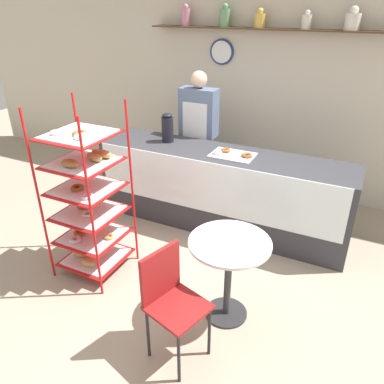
{
  "coord_description": "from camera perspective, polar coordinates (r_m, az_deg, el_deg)",
  "views": [
    {
      "loc": [
        1.41,
        -2.48,
        2.43
      ],
      "look_at": [
        0.0,
        0.42,
        0.79
      ],
      "focal_mm": 35.0,
      "sensor_mm": 36.0,
      "label": 1
    }
  ],
  "objects": [
    {
      "name": "ground_plane",
      "position": [
        3.74,
        -2.87,
        -13.48
      ],
      "size": [
        14.0,
        14.0,
        0.0
      ],
      "primitive_type": "plane",
      "color": "gray"
    },
    {
      "name": "back_wall",
      "position": [
        5.25,
        10.23,
        14.94
      ],
      "size": [
        10.0,
        0.3,
        2.7
      ],
      "color": "beige",
      "rests_on": "ground_plane"
    },
    {
      "name": "display_counter",
      "position": [
        4.39,
        4.41,
        0.34
      ],
      "size": [
        2.93,
        0.66,
        0.93
      ],
      "color": "#333338",
      "rests_on": "ground_plane"
    },
    {
      "name": "pastry_rack",
      "position": [
        3.63,
        -15.62,
        -1.4
      ],
      "size": [
        0.61,
        0.62,
        1.68
      ],
      "color": "#B71414",
      "rests_on": "ground_plane"
    },
    {
      "name": "person_worker",
      "position": [
        4.82,
        0.99,
        8.85
      ],
      "size": [
        0.46,
        0.23,
        1.7
      ],
      "color": "#282833",
      "rests_on": "ground_plane"
    },
    {
      "name": "cafe_table",
      "position": [
        3.07,
        5.64,
        -10.46
      ],
      "size": [
        0.66,
        0.66,
        0.76
      ],
      "color": "#262628",
      "rests_on": "ground_plane"
    },
    {
      "name": "cafe_chair",
      "position": [
        2.79,
        -3.41,
        -15.28
      ],
      "size": [
        0.47,
        0.47,
        0.89
      ],
      "rotation": [
        0.0,
        0.0,
        7.56
      ],
      "color": "black",
      "rests_on": "ground_plane"
    },
    {
      "name": "coffee_carafe",
      "position": [
        4.5,
        -3.75,
        9.74
      ],
      "size": [
        0.14,
        0.14,
        0.35
      ],
      "color": "black",
      "rests_on": "display_counter"
    },
    {
      "name": "donut_tray_counter",
      "position": [
        4.13,
        6.1,
        5.76
      ],
      "size": [
        0.47,
        0.33,
        0.05
      ],
      "color": "silver",
      "rests_on": "display_counter"
    }
  ]
}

